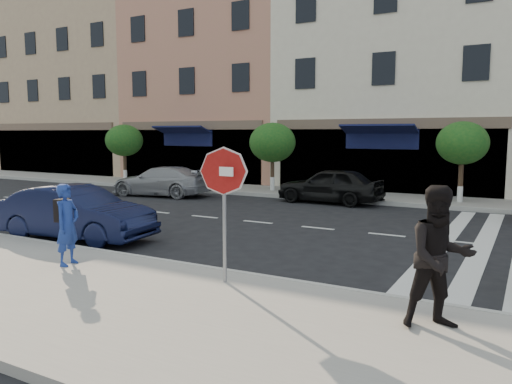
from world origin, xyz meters
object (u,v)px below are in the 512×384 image
car_far_mid (330,185)px  walker (440,258)px  stop_sign (224,184)px  photographer (67,225)px  car_far_left (161,181)px  car_near_mid (76,213)px

car_far_mid → walker: bearing=28.9°
walker → car_far_mid: (-5.93, 11.62, -0.41)m
stop_sign → photographer: size_ratio=1.47×
stop_sign → car_far_left: size_ratio=0.53×
photographer → car_far_mid: size_ratio=0.39×
walker → car_far_left: size_ratio=0.43×
walker → car_near_mid: 9.46m
car_near_mid → car_far_mid: (3.31, 9.61, 0.01)m
stop_sign → car_far_mid: 11.58m
stop_sign → walker: bearing=-3.3°
walker → car_far_left: bearing=111.0°
walker → car_near_mid: size_ratio=0.45×
stop_sign → car_far_left: bearing=136.3°
stop_sign → car_far_left: stop_sign is taller
photographer → walker: 6.95m
car_near_mid → car_far_mid: car_far_mid is taller
walker → car_far_mid: bearing=85.6°
walker → car_near_mid: (-9.24, 2.01, -0.41)m
stop_sign → car_near_mid: stop_sign is taller
car_far_left → car_far_mid: size_ratio=1.08×
stop_sign → photographer: bearing=-169.3°
photographer → car_near_mid: photographer is taller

